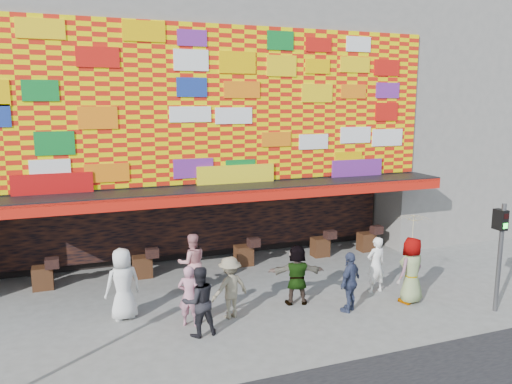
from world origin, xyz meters
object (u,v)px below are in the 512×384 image
Objects in this scene: ped_a at (123,284)px; ped_h at (376,265)px; ped_b at (189,296)px; ped_g at (411,270)px; signal_right at (501,245)px; ped_e at (350,282)px; ped_c at (199,301)px; ped_d at (230,287)px; ped_i at (192,262)px; parasol at (414,229)px; ped_f at (297,274)px.

ped_h is (7.30, -0.69, -0.11)m from ped_a.
ped_g is (6.25, -0.71, 0.15)m from ped_b.
ped_e is (-3.76, 1.39, -1.02)m from signal_right.
ped_g is at bearing 173.42° from ped_c.
ped_e reaches higher than ped_d.
ped_e is at bearing -19.74° from ped_g.
ped_b is 2.42m from ped_i.
ped_d is 0.87× the size of ped_g.
signal_right is 4.14m from ped_e.
ped_b is 0.62m from ped_c.
ped_h is at bearing 159.74° from ped_i.
ped_a is at bearing -8.28° from ped_h.
ped_b is (1.53, -1.01, -0.16)m from ped_a.
ped_e is (3.18, -0.76, 0.01)m from ped_d.
ped_h is (-0.48, 1.03, -0.10)m from ped_g.
ped_h is 0.96× the size of ped_i.
ped_e is at bearing 142.16° from ped_i.
ped_c is 3.00m from ped_i.
ped_h is (4.64, 0.20, 0.02)m from ped_d.
ped_i is (-7.44, 4.37, -0.97)m from signal_right.
parasol reaches higher than ped_i.
ped_g is at bearing 112.22° from ped_h.
ped_b is 0.94× the size of ped_h.
ped_b is (-8.06, 2.03, -1.06)m from signal_right.
ped_d is 0.90× the size of parasol.
parasol is at bearing 112.22° from ped_h.
ped_h reaches higher than ped_e.
ped_f is 0.91× the size of ped_g.
ped_g is (5.13, -0.83, 0.12)m from ped_d.
signal_right is 1.74× the size of ped_f.
ped_a is 7.97m from ped_g.
signal_right is 1.76× the size of ped_h.
ped_d is 4.65m from ped_h.
ped_i is at bearing -78.76° from ped_b.
parasol is at bearing 152.73° from ped_i.
ped_b is at bearing -85.97° from ped_c.
ped_c is 1.05× the size of ped_d.
signal_right is 1.69× the size of ped_i.
ped_f is 2.60m from ped_h.
ped_d reaches higher than ped_b.
ped_f is at bearing -73.14° from ped_e.
ped_h is 5.53m from ped_i.
ped_c is at bearing 169.88° from signal_right.
ped_g is 1.12× the size of ped_h.
ped_c is at bearing 81.21° from ped_i.
ped_i is (-3.68, 2.98, 0.05)m from ped_e.
ped_g reaches higher than ped_c.
ped_a reaches higher than ped_e.
ped_f is 0.94× the size of parasol.
ped_g is 1.07× the size of ped_i.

